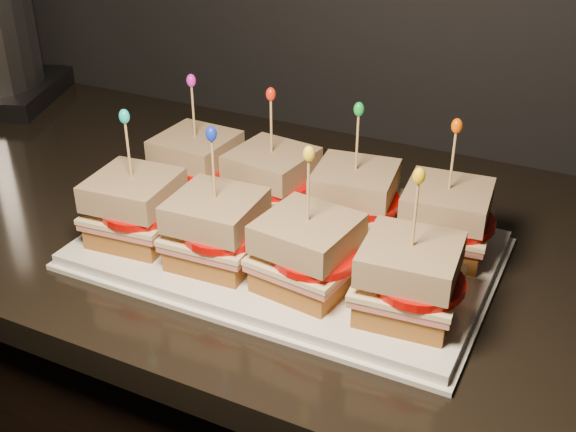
% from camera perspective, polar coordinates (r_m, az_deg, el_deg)
% --- Properties ---
extents(granite_slab, '(2.40, 0.63, 0.04)m').
position_cam_1_polar(granite_slab, '(0.92, 4.24, -2.45)').
color(granite_slab, black).
rests_on(granite_slab, cabinet).
extents(platter, '(0.47, 0.29, 0.02)m').
position_cam_1_polar(platter, '(0.86, 0.00, -2.67)').
color(platter, white).
rests_on(platter, granite_slab).
extents(platter_rim, '(0.48, 0.30, 0.01)m').
position_cam_1_polar(platter_rim, '(0.86, 0.00, -3.00)').
color(platter_rim, white).
rests_on(platter_rim, granite_slab).
extents(sandwich_0_bread_bot, '(0.10, 0.10, 0.03)m').
position_cam_1_polar(sandwich_0_bread_bot, '(0.98, -7.12, 2.63)').
color(sandwich_0_bread_bot, brown).
rests_on(sandwich_0_bread_bot, platter).
extents(sandwich_0_ham, '(0.10, 0.10, 0.01)m').
position_cam_1_polar(sandwich_0_ham, '(0.97, -7.18, 3.51)').
color(sandwich_0_ham, '#C47066').
rests_on(sandwich_0_ham, sandwich_0_bread_bot).
extents(sandwich_0_cheese, '(0.11, 0.10, 0.01)m').
position_cam_1_polar(sandwich_0_cheese, '(0.96, -7.20, 3.88)').
color(sandwich_0_cheese, beige).
rests_on(sandwich_0_cheese, sandwich_0_ham).
extents(sandwich_0_tomato, '(0.09, 0.09, 0.01)m').
position_cam_1_polar(sandwich_0_tomato, '(0.95, -6.81, 4.02)').
color(sandwich_0_tomato, '#C90703').
rests_on(sandwich_0_tomato, sandwich_0_cheese).
extents(sandwich_0_bread_top, '(0.10, 0.10, 0.03)m').
position_cam_1_polar(sandwich_0_bread_top, '(0.95, -7.30, 5.39)').
color(sandwich_0_bread_top, '#4E2D0E').
rests_on(sandwich_0_bread_top, sandwich_0_tomato).
extents(sandwich_0_pick, '(0.00, 0.00, 0.09)m').
position_cam_1_polar(sandwich_0_pick, '(0.94, -7.48, 7.96)').
color(sandwich_0_pick, tan).
rests_on(sandwich_0_pick, sandwich_0_bread_top).
extents(sandwich_0_frill, '(0.01, 0.01, 0.02)m').
position_cam_1_polar(sandwich_0_frill, '(0.92, -7.66, 10.56)').
color(sandwich_0_frill, '#C81EB1').
rests_on(sandwich_0_frill, sandwich_0_pick).
extents(sandwich_1_bread_bot, '(0.10, 0.10, 0.03)m').
position_cam_1_polar(sandwich_1_bread_bot, '(0.92, -1.27, 1.27)').
color(sandwich_1_bread_bot, brown).
rests_on(sandwich_1_bread_bot, platter).
extents(sandwich_1_ham, '(0.11, 0.11, 0.01)m').
position_cam_1_polar(sandwich_1_ham, '(0.92, -1.28, 2.19)').
color(sandwich_1_ham, '#C47066').
rests_on(sandwich_1_ham, sandwich_1_bread_bot).
extents(sandwich_1_cheese, '(0.11, 0.11, 0.01)m').
position_cam_1_polar(sandwich_1_cheese, '(0.91, -1.28, 2.58)').
color(sandwich_1_cheese, beige).
rests_on(sandwich_1_cheese, sandwich_1_ham).
extents(sandwich_1_tomato, '(0.09, 0.09, 0.01)m').
position_cam_1_polar(sandwich_1_tomato, '(0.90, -0.78, 2.70)').
color(sandwich_1_tomato, '#C90703').
rests_on(sandwich_1_tomato, sandwich_1_cheese).
extents(sandwich_1_bread_top, '(0.10, 0.10, 0.03)m').
position_cam_1_polar(sandwich_1_bread_top, '(0.90, -1.30, 4.16)').
color(sandwich_1_bread_top, '#4E2D0E').
rests_on(sandwich_1_bread_top, sandwich_1_tomato).
extents(sandwich_1_pick, '(0.00, 0.00, 0.09)m').
position_cam_1_polar(sandwich_1_pick, '(0.88, -1.34, 6.85)').
color(sandwich_1_pick, tan).
rests_on(sandwich_1_pick, sandwich_1_bread_top).
extents(sandwich_1_frill, '(0.01, 0.01, 0.02)m').
position_cam_1_polar(sandwich_1_frill, '(0.87, -1.37, 9.60)').
color(sandwich_1_frill, red).
rests_on(sandwich_1_frill, sandwich_1_pick).
extents(sandwich_2_bread_bot, '(0.10, 0.10, 0.03)m').
position_cam_1_polar(sandwich_2_bread_bot, '(0.88, 5.18, -0.24)').
color(sandwich_2_bread_bot, brown).
rests_on(sandwich_2_bread_bot, platter).
extents(sandwich_2_ham, '(0.11, 0.11, 0.01)m').
position_cam_1_polar(sandwich_2_ham, '(0.88, 5.23, 0.71)').
color(sandwich_2_ham, '#C47066').
rests_on(sandwich_2_ham, sandwich_2_bread_bot).
extents(sandwich_2_cheese, '(0.11, 0.11, 0.01)m').
position_cam_1_polar(sandwich_2_cheese, '(0.87, 5.25, 1.11)').
color(sandwich_2_cheese, beige).
rests_on(sandwich_2_cheese, sandwich_2_ham).
extents(sandwich_2_tomato, '(0.09, 0.09, 0.01)m').
position_cam_1_polar(sandwich_2_tomato, '(0.86, 5.86, 1.21)').
color(sandwich_2_tomato, '#C90703').
rests_on(sandwich_2_tomato, sandwich_2_cheese).
extents(sandwich_2_bread_top, '(0.10, 0.10, 0.03)m').
position_cam_1_polar(sandwich_2_bread_top, '(0.86, 5.33, 2.74)').
color(sandwich_2_bread_top, '#4E2D0E').
rests_on(sandwich_2_bread_top, sandwich_2_tomato).
extents(sandwich_2_pick, '(0.00, 0.00, 0.09)m').
position_cam_1_polar(sandwich_2_pick, '(0.84, 5.47, 5.54)').
color(sandwich_2_pick, tan).
rests_on(sandwich_2_pick, sandwich_2_bread_top).
extents(sandwich_2_frill, '(0.01, 0.01, 0.02)m').
position_cam_1_polar(sandwich_2_frill, '(0.82, 5.62, 8.40)').
color(sandwich_2_frill, green).
rests_on(sandwich_2_frill, sandwich_2_pick).
extents(sandwich_3_bread_bot, '(0.10, 0.10, 0.03)m').
position_cam_1_polar(sandwich_3_bread_bot, '(0.86, 12.13, -1.86)').
color(sandwich_3_bread_bot, brown).
rests_on(sandwich_3_bread_bot, platter).
extents(sandwich_3_ham, '(0.11, 0.11, 0.01)m').
position_cam_1_polar(sandwich_3_ham, '(0.85, 12.25, -0.90)').
color(sandwich_3_ham, '#C47066').
rests_on(sandwich_3_ham, sandwich_3_bread_bot).
extents(sandwich_3_cheese, '(0.11, 0.11, 0.01)m').
position_cam_1_polar(sandwich_3_cheese, '(0.85, 12.29, -0.49)').
color(sandwich_3_cheese, beige).
rests_on(sandwich_3_cheese, sandwich_3_ham).
extents(sandwich_3_tomato, '(0.09, 0.09, 0.01)m').
position_cam_1_polar(sandwich_3_tomato, '(0.83, 13.03, -0.41)').
color(sandwich_3_tomato, '#C90703').
rests_on(sandwich_3_tomato, sandwich_3_cheese).
extents(sandwich_3_bread_top, '(0.10, 0.10, 0.03)m').
position_cam_1_polar(sandwich_3_bread_top, '(0.83, 12.49, 1.17)').
color(sandwich_3_bread_top, '#4E2D0E').
rests_on(sandwich_3_bread_top, sandwich_3_tomato).
extents(sandwich_3_pick, '(0.00, 0.00, 0.09)m').
position_cam_1_polar(sandwich_3_pick, '(0.81, 12.84, 4.02)').
color(sandwich_3_pick, tan).
rests_on(sandwich_3_pick, sandwich_3_bread_top).
extents(sandwich_3_frill, '(0.01, 0.01, 0.02)m').
position_cam_1_polar(sandwich_3_frill, '(0.79, 13.20, 6.95)').
color(sandwich_3_frill, '#F25501').
rests_on(sandwich_3_frill, sandwich_3_pick).
extents(sandwich_4_bread_bot, '(0.10, 0.10, 0.03)m').
position_cam_1_polar(sandwich_4_bread_bot, '(0.88, -11.80, -0.95)').
color(sandwich_4_bread_bot, brown).
rests_on(sandwich_4_bread_bot, platter).
extents(sandwich_4_ham, '(0.11, 0.11, 0.01)m').
position_cam_1_polar(sandwich_4_ham, '(0.87, -11.91, -0.00)').
color(sandwich_4_ham, '#C47066').
rests_on(sandwich_4_ham, sandwich_4_bread_bot).
extents(sandwich_4_cheese, '(0.11, 0.11, 0.01)m').
position_cam_1_polar(sandwich_4_cheese, '(0.87, -11.96, 0.40)').
color(sandwich_4_cheese, beige).
rests_on(sandwich_4_cheese, sandwich_4_ham).
extents(sandwich_4_tomato, '(0.09, 0.09, 0.01)m').
position_cam_1_polar(sandwich_4_tomato, '(0.85, -11.61, 0.50)').
color(sandwich_4_tomato, '#C90703').
rests_on(sandwich_4_tomato, sandwich_4_cheese).
extents(sandwich_4_bread_top, '(0.10, 0.10, 0.03)m').
position_cam_1_polar(sandwich_4_bread_top, '(0.86, -12.15, 2.03)').
color(sandwich_4_bread_top, '#4E2D0E').
rests_on(sandwich_4_bread_top, sandwich_4_tomato).
extents(sandwich_4_pick, '(0.00, 0.00, 0.09)m').
position_cam_1_polar(sandwich_4_pick, '(0.84, -12.48, 4.82)').
color(sandwich_4_pick, tan).
rests_on(sandwich_4_pick, sandwich_4_bread_top).
extents(sandwich_4_frill, '(0.01, 0.01, 0.02)m').
position_cam_1_polar(sandwich_4_frill, '(0.82, -12.81, 7.68)').
color(sandwich_4_frill, '#15C9B9').
rests_on(sandwich_4_frill, sandwich_4_pick).
extents(sandwich_5_bread_bot, '(0.10, 0.10, 0.03)m').
position_cam_1_polar(sandwich_5_bread_bot, '(0.82, -5.57, -2.70)').
color(sandwich_5_bread_bot, brown).
rests_on(sandwich_5_bread_bot, platter).
extents(sandwich_5_ham, '(0.10, 0.10, 0.01)m').
position_cam_1_polar(sandwich_5_ham, '(0.81, -5.62, -1.70)').
color(sandwich_5_ham, '#C47066').
rests_on(sandwich_5_ham, sandwich_5_bread_bot).
extents(sandwich_5_cheese, '(0.11, 0.10, 0.01)m').
position_cam_1_polar(sandwich_5_cheese, '(0.81, -5.65, -1.28)').
color(sandwich_5_cheese, beige).
rests_on(sandwich_5_cheese, sandwich_5_ham).
extents(sandwich_5_tomato, '(0.09, 0.09, 0.01)m').
position_cam_1_polar(sandwich_5_tomato, '(0.80, -5.16, -1.21)').
color(sandwich_5_tomato, '#C90703').
rests_on(sandwich_5_tomato, sandwich_5_cheese).
extents(sandwich_5_bread_top, '(0.10, 0.10, 0.03)m').
position_cam_1_polar(sandwich_5_bread_top, '(0.80, -5.74, 0.44)').
color(sandwich_5_bread_top, '#4E2D0E').
rests_on(sandwich_5_bread_top, sandwich_5_tomato).
extents(sandwich_5_pick, '(0.00, 0.00, 0.09)m').
position_cam_1_polar(sandwich_5_pick, '(0.78, -5.91, 3.40)').
color(sandwich_5_pick, tan).
rests_on(sandwich_5_pick, sandwich_5_bread_top).
extents(sandwich_5_frill, '(0.01, 0.01, 0.02)m').
position_cam_1_polar(sandwich_5_frill, '(0.76, -6.08, 6.46)').
color(sandwich_5_frill, '#122BD3').
rests_on(sandwich_5_frill, sandwich_5_pick).
extents(sandwich_6_bread_bot, '(0.10, 0.10, 0.03)m').
position_cam_1_polar(sandwich_6_bread_bot, '(0.78, 1.51, -4.64)').
color(sandwich_6_bread_bot, brown).
rests_on(sandwich_6_bread_bot, platter).
extents(sandwich_6_ham, '(0.11, 0.11, 0.01)m').
position_cam_1_polar(sandwich_6_ham, '(0.77, 1.53, -3.61)').
color(sandwich_6_ham, '#C47066').
rests_on(sandwich_6_ham, sandwich_6_bread_bot).
extents(sandwich_6_cheese, '(0.11, 0.11, 0.01)m').
position_cam_1_polar(sandwich_6_cheese, '(0.77, 1.53, -3.17)').
color(sandwich_6_cheese, beige).
rests_on(sandwich_6_cheese, sandwich_6_ham).
extents(sandwich_6_tomato, '(0.09, 0.09, 0.01)m').
position_cam_1_polar(sandwich_6_tomato, '(0.75, 2.18, -3.12)').
color(sandwich_6_tomato, '#C90703').
rests_on(sandwich_6_tomato, sandwich_6_cheese).
extents(sandwich_6_bread_top, '(0.10, 0.10, 0.03)m').
position_cam_1_polar(sandwich_6_bread_top, '(0.75, 1.56, -1.38)').
color(sandwich_6_bread_top, '#4E2D0E').
rests_on(sandwich_6_bread_top, sandwich_6_tomato).
extents(sandwich_6_pick, '(0.00, 0.00, 0.09)m').
position_cam_1_polar(sandwich_6_pick, '(0.73, 1.61, 1.72)').
color(sandwich_6_pick, tan).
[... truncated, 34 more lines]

